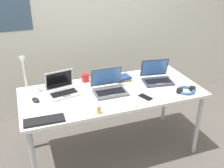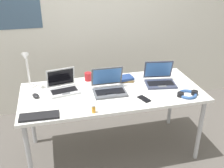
# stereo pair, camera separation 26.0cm
# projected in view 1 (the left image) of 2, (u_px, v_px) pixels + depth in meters

# --- Properties ---
(ground_plane) EXTENTS (12.00, 12.00, 0.00)m
(ground_plane) POSITION_uv_depth(u_px,v_px,m) (112.00, 149.00, 2.96)
(ground_plane) COLOR #56514C
(wall_back) EXTENTS (6.00, 0.13, 2.60)m
(wall_back) POSITION_uv_depth(u_px,v_px,m) (82.00, 14.00, 3.32)
(wall_back) COLOR silver
(wall_back) RESTS_ON ground_plane
(desk) EXTENTS (1.80, 0.80, 0.74)m
(desk) POSITION_uv_depth(u_px,v_px,m) (112.00, 96.00, 2.66)
(desk) COLOR white
(desk) RESTS_ON ground_plane
(desk_lamp) EXTENTS (0.12, 0.18, 0.40)m
(desk_lamp) POSITION_uv_depth(u_px,v_px,m) (24.00, 74.00, 2.54)
(desk_lamp) COLOR white
(desk_lamp) RESTS_ON desk
(laptop_back_left) EXTENTS (0.32, 0.29, 0.23)m
(laptop_back_left) POSITION_uv_depth(u_px,v_px,m) (109.00, 87.00, 2.61)
(laptop_back_left) COLOR #515459
(laptop_back_left) RESTS_ON desk
(laptop_front_left) EXTENTS (0.32, 0.28, 0.22)m
(laptop_front_left) POSITION_uv_depth(u_px,v_px,m) (63.00, 89.00, 2.57)
(laptop_front_left) COLOR #B7BABC
(laptop_front_left) RESTS_ON desk
(laptop_back_right) EXTENTS (0.34, 0.31, 0.22)m
(laptop_back_right) POSITION_uv_depth(u_px,v_px,m) (157.00, 77.00, 2.83)
(laptop_back_right) COLOR #33384C
(laptop_back_right) RESTS_ON desk
(external_keyboard) EXTENTS (0.33, 0.13, 0.02)m
(external_keyboard) POSITION_uv_depth(u_px,v_px,m) (44.00, 121.00, 2.15)
(external_keyboard) COLOR black
(external_keyboard) RESTS_ON desk
(computer_mouse) EXTENTS (0.09, 0.11, 0.03)m
(computer_mouse) POSITION_uv_depth(u_px,v_px,m) (36.00, 100.00, 2.44)
(computer_mouse) COLOR black
(computer_mouse) RESTS_ON desk
(cell_phone) EXTENTS (0.11, 0.15, 0.01)m
(cell_phone) POSITION_uv_depth(u_px,v_px,m) (145.00, 97.00, 2.51)
(cell_phone) COLOR black
(cell_phone) RESTS_ON desk
(headphones) EXTENTS (0.21, 0.18, 0.04)m
(headphones) POSITION_uv_depth(u_px,v_px,m) (186.00, 90.00, 2.62)
(headphones) COLOR #335999
(headphones) RESTS_ON desk
(pill_bottle) EXTENTS (0.04, 0.04, 0.08)m
(pill_bottle) POSITION_uv_depth(u_px,v_px,m) (99.00, 109.00, 2.25)
(pill_bottle) COLOR gold
(pill_bottle) RESTS_ON desk
(book_stack) EXTENTS (0.20, 0.18, 0.05)m
(book_stack) POSITION_uv_depth(u_px,v_px,m) (123.00, 78.00, 2.87)
(book_stack) COLOR brown
(book_stack) RESTS_ON desk
(coffee_mug) EXTENTS (0.11, 0.08, 0.09)m
(coffee_mug) POSITION_uv_depth(u_px,v_px,m) (86.00, 78.00, 2.82)
(coffee_mug) COLOR #B21E23
(coffee_mug) RESTS_ON desk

